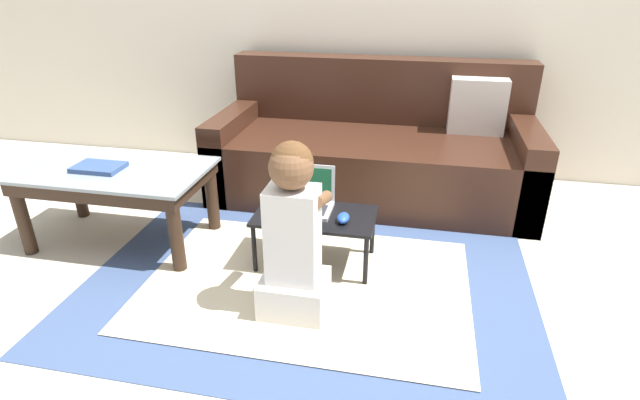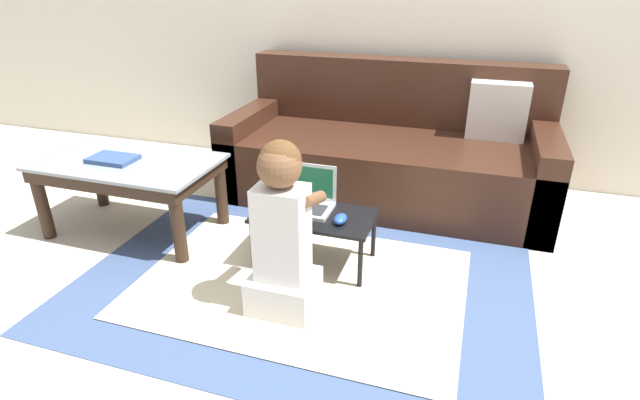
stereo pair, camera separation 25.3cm
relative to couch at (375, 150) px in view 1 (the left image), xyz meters
The scene contains 9 objects.
ground_plane 1.25m from the couch, 97.87° to the right, with size 16.00×16.00×0.00m, color beige.
area_rug 1.28m from the couch, 99.09° to the right, with size 2.19×1.54×0.01m.
couch is the anchor object (origin of this frame).
coffee_table 1.65m from the couch, 142.72° to the right, with size 1.00×0.57×0.44m.
laptop_desk 1.04m from the couch, 100.89° to the right, with size 0.61×0.35×0.29m.
laptop 1.00m from the couch, 104.14° to the right, with size 0.25×0.21×0.22m.
computer_mouse 1.07m from the couch, 92.33° to the right, with size 0.06×0.10×0.04m.
person_seated 1.44m from the couch, 98.15° to the right, with size 0.29×0.37×0.81m.
book_on_table 1.73m from the couch, 143.20° to the right, with size 0.26×0.17×0.03m.
Camera 1 is at (0.45, -2.03, 1.43)m, focal length 28.00 mm.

